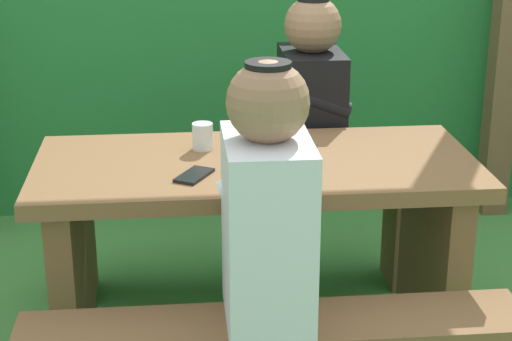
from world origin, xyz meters
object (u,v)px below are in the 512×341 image
object	(u,v)px
bench_far	(243,215)
bottle_left	(271,144)
drinking_glass	(203,136)
cell_phone	(194,175)
person_white_shirt	(267,208)
person_black_coat	(311,101)
picnic_table	(256,226)

from	to	relation	value
bench_far	bottle_left	size ratio (longest dim) A/B	6.60
drinking_glass	cell_phone	distance (m)	0.27
cell_phone	person_white_shirt	bearing A→B (deg)	-35.33
drinking_glass	bottle_left	bearing A→B (deg)	-49.32
bench_far	cell_phone	distance (m)	0.80
cell_phone	bottle_left	bearing A→B (deg)	37.38
bench_far	person_black_coat	xyz separation A→B (m)	(0.26, -0.00, 0.45)
bench_far	cell_phone	bearing A→B (deg)	-107.00
drinking_glass	cell_phone	bearing A→B (deg)	-97.88
person_white_shirt	drinking_glass	xyz separation A→B (m)	(-0.14, 0.64, -0.00)
bench_far	person_black_coat	size ratio (longest dim) A/B	1.95
picnic_table	person_white_shirt	distance (m)	0.59
person_white_shirt	cell_phone	world-z (taller)	person_white_shirt
bench_far	drinking_glass	xyz separation A→B (m)	(-0.16, -0.39, 0.45)
person_white_shirt	cell_phone	xyz separation A→B (m)	(-0.18, 0.38, -0.04)
person_black_coat	cell_phone	xyz separation A→B (m)	(-0.46, -0.65, -0.04)
person_black_coat	cell_phone	size ratio (longest dim) A/B	5.14
person_white_shirt	person_black_coat	bearing A→B (deg)	74.83
person_white_shirt	drinking_glass	size ratio (longest dim) A/B	8.17
bench_far	person_black_coat	distance (m)	0.52
bench_far	person_white_shirt	xyz separation A→B (m)	(-0.02, -1.04, 0.45)
person_black_coat	bottle_left	distance (m)	0.66
picnic_table	person_white_shirt	bearing A→B (deg)	-92.36
person_white_shirt	person_black_coat	size ratio (longest dim) A/B	1.00
picnic_table	drinking_glass	distance (m)	0.34
person_white_shirt	person_black_coat	world-z (taller)	same
bench_far	bottle_left	bearing A→B (deg)	-86.80
bench_far	bottle_left	xyz separation A→B (m)	(0.03, -0.62, 0.49)
bench_far	person_white_shirt	bearing A→B (deg)	-91.18
person_white_shirt	person_black_coat	distance (m)	1.07
drinking_glass	cell_phone	xyz separation A→B (m)	(-0.04, -0.26, -0.04)
picnic_table	bench_far	distance (m)	0.55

